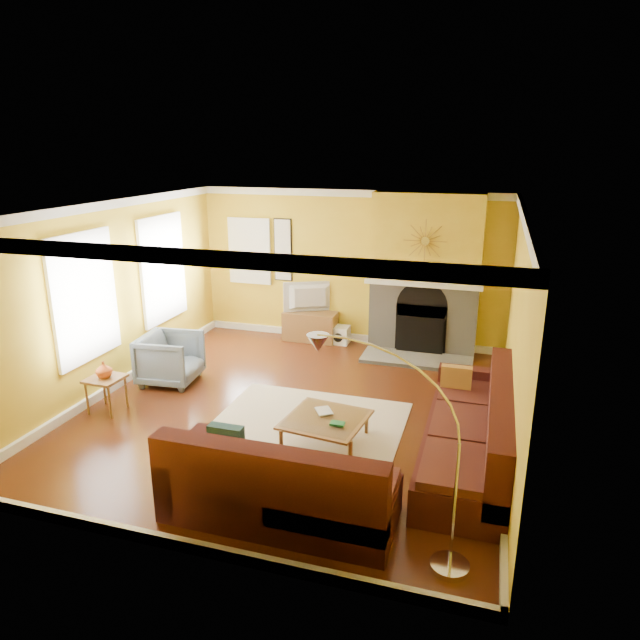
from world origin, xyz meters
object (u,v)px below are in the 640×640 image
(armchair, at_px, (170,359))
(media_console, at_px, (310,326))
(sectional_sofa, at_px, (361,422))
(coffee_table, at_px, (326,431))
(side_table, at_px, (107,394))
(arc_lamp, at_px, (391,456))

(armchair, bearing_deg, media_console, -35.49)
(media_console, xyz_separation_m, armchair, (-1.40, -2.47, 0.11))
(sectional_sofa, xyz_separation_m, coffee_table, (-0.47, 0.16, -0.27))
(side_table, bearing_deg, coffee_table, -0.30)
(sectional_sofa, xyz_separation_m, side_table, (-3.52, 0.18, -0.21))
(armchair, bearing_deg, coffee_table, -118.28)
(coffee_table, bearing_deg, media_console, 110.68)
(media_console, xyz_separation_m, arc_lamp, (2.42, -5.29, 0.72))
(media_console, distance_m, side_table, 3.96)
(sectional_sofa, height_order, side_table, sectional_sofa)
(sectional_sofa, bearing_deg, media_console, 115.90)
(media_console, bearing_deg, coffee_table, -69.32)
(sectional_sofa, height_order, arc_lamp, arc_lamp)
(sectional_sofa, relative_size, media_console, 3.56)
(media_console, bearing_deg, arc_lamp, -65.42)
(coffee_table, xyz_separation_m, arc_lamp, (1.06, -1.69, 0.81))
(coffee_table, distance_m, side_table, 3.06)
(coffee_table, relative_size, media_console, 0.94)
(side_table, bearing_deg, arc_lamp, -22.53)
(media_console, distance_m, arc_lamp, 5.86)
(sectional_sofa, distance_m, arc_lamp, 1.73)
(arc_lamp, bearing_deg, sectional_sofa, 111.21)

